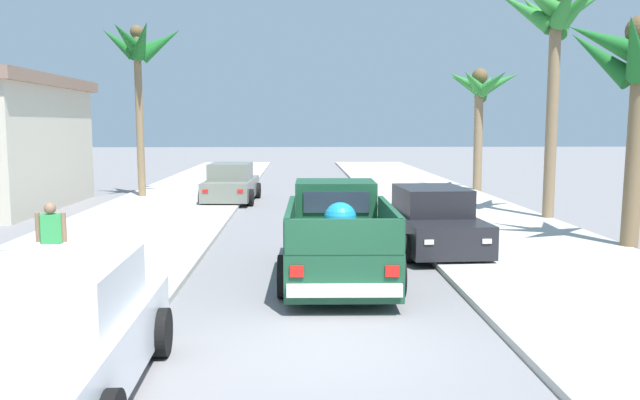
# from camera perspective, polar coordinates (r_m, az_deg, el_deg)

# --- Properties ---
(ground_plane) EXTENTS (160.00, 160.00, 0.00)m
(ground_plane) POSITION_cam_1_polar(r_m,az_deg,el_deg) (8.94, 0.48, -13.08)
(ground_plane) COLOR slate
(sidewalk_left) EXTENTS (5.08, 60.00, 0.12)m
(sidewalk_left) POSITION_cam_1_polar(r_m,az_deg,el_deg) (21.15, -14.82, -1.59)
(sidewalk_left) COLOR #B2AFA8
(sidewalk_left) RESTS_ON ground
(sidewalk_right) EXTENTS (5.08, 60.00, 0.12)m
(sidewalk_right) POSITION_cam_1_polar(r_m,az_deg,el_deg) (21.32, 12.88, -1.47)
(sidewalk_right) COLOR #B2AFA8
(sidewalk_right) RESTS_ON ground
(curb_left) EXTENTS (0.16, 60.00, 0.10)m
(curb_left) POSITION_cam_1_polar(r_m,az_deg,el_deg) (20.93, -11.76, -1.62)
(curb_left) COLOR silver
(curb_left) RESTS_ON ground
(curb_right) EXTENTS (0.16, 60.00, 0.10)m
(curb_right) POSITION_cam_1_polar(r_m,az_deg,el_deg) (21.06, 9.87, -1.53)
(curb_right) COLOR silver
(curb_right) RESTS_ON ground
(pickup_truck) EXTENTS (2.30, 5.25, 1.80)m
(pickup_truck) POSITION_cam_1_polar(r_m,az_deg,el_deg) (12.86, 1.56, -3.35)
(pickup_truck) COLOR #19472D
(pickup_truck) RESTS_ON ground
(car_left_near) EXTENTS (2.19, 4.33, 1.54)m
(car_left_near) POSITION_cam_1_polar(r_m,az_deg,el_deg) (15.69, 9.88, -1.88)
(car_left_near) COLOR black
(car_left_near) RESTS_ON ground
(car_right_near) EXTENTS (2.11, 4.30, 1.54)m
(car_right_near) POSITION_cam_1_polar(r_m,az_deg,el_deg) (7.76, -22.49, -11.14)
(car_right_near) COLOR silver
(car_right_near) RESTS_ON ground
(car_left_mid) EXTENTS (2.16, 4.32, 1.54)m
(car_left_mid) POSITION_cam_1_polar(r_m,az_deg,el_deg) (25.49, -7.89, 1.42)
(car_left_mid) COLOR slate
(car_left_mid) RESTS_ON ground
(palm_tree_left_fore) EXTENTS (3.48, 3.87, 7.07)m
(palm_tree_left_fore) POSITION_cam_1_polar(r_m,az_deg,el_deg) (27.33, -15.68, 12.53)
(palm_tree_left_fore) COLOR #846B4C
(palm_tree_left_fore) RESTS_ON ground
(palm_tree_right_fore) EXTENTS (3.39, 3.66, 5.57)m
(palm_tree_right_fore) POSITION_cam_1_polar(r_m,az_deg,el_deg) (16.97, 26.42, 10.77)
(palm_tree_right_fore) COLOR brown
(palm_tree_right_fore) RESTS_ON ground
(palm_tree_left_mid) EXTENTS (3.36, 3.32, 5.53)m
(palm_tree_left_mid) POSITION_cam_1_polar(r_m,az_deg,el_deg) (29.81, 14.00, 9.32)
(palm_tree_left_mid) COLOR #846B4C
(palm_tree_left_mid) RESTS_ON ground
(palm_tree_right_mid) EXTENTS (3.73, 3.42, 7.38)m
(palm_tree_right_mid) POSITION_cam_1_polar(r_m,az_deg,el_deg) (21.63, 20.22, 14.47)
(palm_tree_right_mid) COLOR #846B4C
(palm_tree_right_mid) RESTS_ON ground
(pedestrian) EXTENTS (0.57, 0.36, 1.59)m
(pedestrian) POSITION_cam_1_polar(r_m,az_deg,el_deg) (13.02, -22.73, -3.15)
(pedestrian) COLOR #4C4C4C
(pedestrian) RESTS_ON ground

